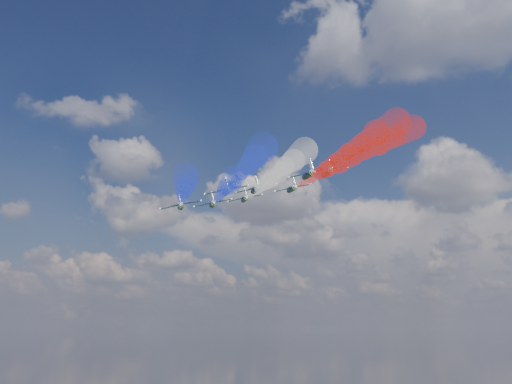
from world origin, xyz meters
The scene contains 16 objects.
jet_lead centered at (-16.86, 35.29, 156.33)m, with size 10.10×12.63×3.37m, color black, non-canonical shape.
trail_lead centered at (1.75, 12.66, 152.88)m, with size 4.21×47.85×4.21m, color white, non-canonical shape.
jet_inner_left centered at (-16.68, 19.85, 152.11)m, with size 10.10×12.63×3.37m, color black, non-canonical shape.
trail_inner_left centered at (1.93, -2.78, 148.66)m, with size 4.21×47.85×4.21m, color #1B2FE6, non-canonical shape.
jet_inner_right centered at (-1.00, 33.41, 156.86)m, with size 10.10×12.63×3.37m, color black, non-canonical shape.
trail_inner_right centered at (17.60, 10.78, 153.40)m, with size 4.21×47.85×4.21m, color red, non-canonical shape.
jet_outer_left centered at (-16.38, 6.56, 149.22)m, with size 10.10×12.63×3.37m, color black, non-canonical shape.
trail_outer_left centered at (2.23, -16.07, 145.77)m, with size 4.21×47.85×4.21m, color #1B2FE6, non-canonical shape.
jet_center_third centered at (-1.45, 15.83, 153.21)m, with size 10.10×12.63×3.37m, color black, non-canonical shape.
trail_center_third centered at (17.16, -6.80, 149.76)m, with size 4.21×47.85×4.21m, color white, non-canonical shape.
jet_outer_right centered at (11.38, 28.79, 158.40)m, with size 10.10×12.63×3.37m, color black, non-canonical shape.
trail_outer_right centered at (29.98, 6.16, 154.95)m, with size 4.21×47.85×4.21m, color red, non-canonical shape.
jet_rear_left centered at (-1.27, 3.30, 150.33)m, with size 10.10×12.63×3.37m, color black, non-canonical shape.
trail_rear_left centered at (17.34, -19.33, 146.88)m, with size 4.21×47.85×4.21m, color #1B2FE6, non-canonical shape.
jet_rear_right centered at (13.13, 14.69, 154.63)m, with size 10.10×12.63×3.37m, color black, non-canonical shape.
trail_rear_right centered at (31.74, -7.94, 151.18)m, with size 4.21×47.85×4.21m, color red, non-canonical shape.
Camera 1 is at (70.20, -101.50, 120.93)m, focal length 41.88 mm.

